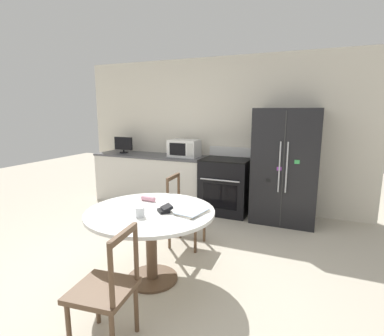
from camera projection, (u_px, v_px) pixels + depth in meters
ground_plane at (135, 273)px, 3.18m from camera, size 14.00×14.00×0.00m
back_wall at (216, 133)px, 5.33m from camera, size 5.20×0.10×2.60m
kitchen_counter at (151, 178)px, 5.61m from camera, size 2.13×0.64×0.90m
refrigerator at (286, 166)px, 4.56m from camera, size 0.95×0.71×1.74m
oven_range at (226, 185)px, 5.02m from camera, size 0.78×0.68×1.08m
microwave at (184, 148)px, 5.25m from camera, size 0.52×0.36×0.30m
countertop_tv at (123, 144)px, 5.72m from camera, size 0.38×0.16×0.30m
dining_table at (151, 223)px, 2.95m from camera, size 1.26×1.26×0.74m
dining_chair_far at (185, 212)px, 3.79m from camera, size 0.44×0.44×0.90m
dining_chair_near at (106, 290)px, 2.15m from camera, size 0.47×0.47×0.90m
candle_glass at (140, 213)px, 2.75m from camera, size 0.09×0.09×0.09m
folded_napkin at (148, 199)px, 3.23m from camera, size 0.16×0.06×0.05m
wallet at (165, 209)px, 2.88m from camera, size 0.17×0.17×0.07m
mail_stack at (192, 212)px, 2.85m from camera, size 0.31×0.36×0.02m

